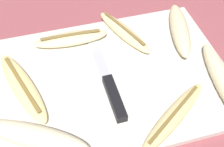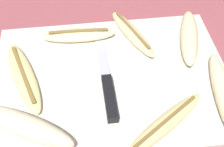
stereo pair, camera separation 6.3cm
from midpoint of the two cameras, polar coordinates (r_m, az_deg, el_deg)
name	(u,v)px [view 2 (the right image)]	position (r m, az deg, el deg)	size (l,w,h in m)	color
ground_plane	(112,81)	(0.65, 2.78, -1.45)	(4.00, 4.00, 0.00)	#93474C
cutting_board	(112,79)	(0.64, 2.80, -1.10)	(0.48, 0.35, 0.01)	silver
knife	(108,90)	(0.60, 2.28, -3.20)	(0.02, 0.23, 0.02)	black
banana_pale_long	(223,92)	(0.64, 22.36, -3.40)	(0.06, 0.21, 0.03)	beige
banana_soft_right	(79,35)	(0.71, -3.59, 6.94)	(0.17, 0.05, 0.02)	beige
banana_ripe_center	(132,33)	(0.72, 6.24, 7.17)	(0.10, 0.17, 0.02)	beige
banana_bright_far	(24,125)	(0.56, -12.64, -9.45)	(0.19, 0.14, 0.04)	beige
banana_golden_short	(24,76)	(0.64, -13.21, -0.61)	(0.10, 0.21, 0.02)	#EDD689
banana_cream_curved	(189,37)	(0.72, 16.37, 6.37)	(0.09, 0.18, 0.03)	beige
banana_spotted_left	(165,124)	(0.57, 12.89, -9.12)	(0.18, 0.14, 0.02)	#DBC684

